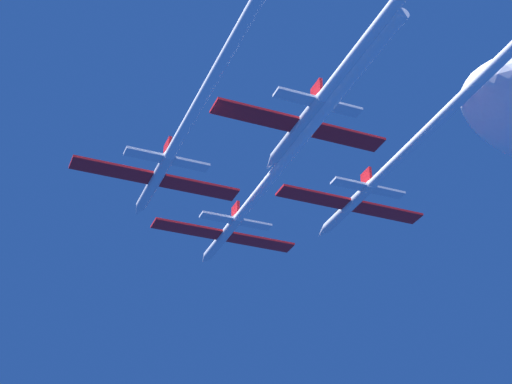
% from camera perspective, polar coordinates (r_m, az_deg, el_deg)
% --- Properties ---
extents(jet_lead, '(16.52, 46.22, 2.74)m').
position_cam_1_polar(jet_lead, '(78.61, 0.57, 0.42)').
color(jet_lead, white).
extents(jet_left_wing, '(16.52, 44.67, 2.74)m').
position_cam_1_polar(jet_left_wing, '(67.39, -4.76, 5.49)').
color(jet_left_wing, white).
extents(jet_right_wing, '(16.52, 44.25, 2.74)m').
position_cam_1_polar(jet_right_wing, '(75.41, 10.80, 2.83)').
color(jet_right_wing, white).
extents(jet_slot, '(16.52, 46.54, 2.74)m').
position_cam_1_polar(jet_slot, '(62.58, 7.85, 10.62)').
color(jet_slot, white).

